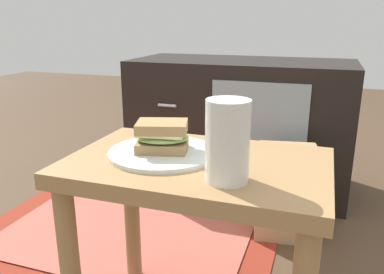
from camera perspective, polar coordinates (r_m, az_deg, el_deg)
The scene contains 7 objects.
side_table at distance 0.88m, azimuth 0.74°, elevation -8.90°, with size 0.56×0.36×0.46m.
tv_cabinet at distance 1.79m, azimuth 7.06°, elevation 1.88°, with size 0.96×0.46×0.58m.
area_rug at distance 1.50m, azimuth -9.03°, elevation -13.10°, with size 1.06×0.79×0.01m.
plate at distance 0.87m, azimuth -4.34°, elevation -2.28°, with size 0.24×0.24×0.01m, color silver.
sandwich_front at distance 0.86m, azimuth -4.40°, elevation 0.10°, with size 0.14×0.11×0.07m.
beer_glass at distance 0.71m, azimuth 5.23°, elevation -0.70°, with size 0.08×0.08×0.15m.
paper_bag at distance 1.42m, azimuth 13.51°, elevation -7.86°, with size 0.23×0.18×0.34m.
Camera 1 is at (0.25, -0.75, 0.75)m, focal length 36.34 mm.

